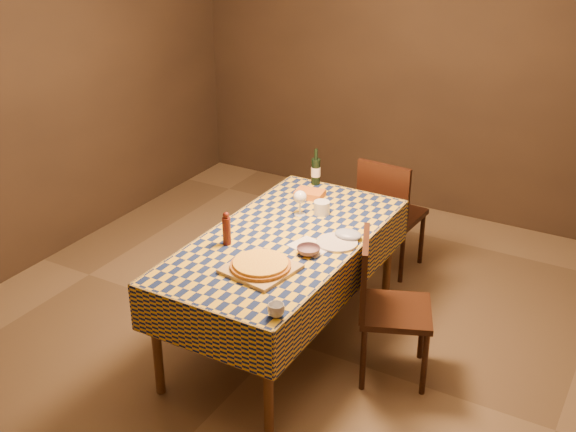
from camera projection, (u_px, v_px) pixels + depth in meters
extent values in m
plane|color=brown|center=(284.00, 340.00, 4.83)|extent=(5.00, 5.00, 0.00)
cube|color=#34271D|center=(429.00, 63.00, 6.21)|extent=(4.50, 0.10, 2.70)
cube|color=#34271D|center=(17.00, 97.00, 5.26)|extent=(0.10, 5.00, 2.70)
cylinder|color=brown|center=(156.00, 340.00, 4.19)|extent=(0.06, 0.06, 0.75)
cylinder|color=brown|center=(268.00, 381.00, 3.85)|extent=(0.06, 0.06, 0.75)
cylinder|color=brown|center=(295.00, 229.00, 5.49)|extent=(0.06, 0.06, 0.75)
cylinder|color=brown|center=(388.00, 253.00, 5.15)|extent=(0.06, 0.06, 0.75)
cube|color=brown|center=(284.00, 242.00, 4.51)|extent=(0.90, 1.80, 0.03)
cube|color=olive|center=(284.00, 239.00, 4.51)|extent=(0.92, 1.82, 0.02)
cube|color=olive|center=(199.00, 331.00, 3.85)|extent=(0.94, 0.01, 0.30)
cube|color=olive|center=(346.00, 206.00, 5.28)|extent=(0.94, 0.01, 0.30)
cube|color=olive|center=(223.00, 242.00, 4.77)|extent=(0.01, 1.84, 0.30)
cube|color=olive|center=(351.00, 277.00, 4.36)|extent=(0.01, 1.84, 0.30)
cube|color=tan|center=(261.00, 269.00, 4.12)|extent=(0.41, 0.41, 0.02)
cylinder|color=#A7601B|center=(261.00, 266.00, 4.12)|extent=(0.35, 0.35, 0.02)
cylinder|color=gold|center=(261.00, 263.00, 4.11)|extent=(0.32, 0.32, 0.02)
cylinder|color=#4A1711|center=(227.00, 231.00, 4.39)|extent=(0.06, 0.06, 0.18)
sphere|color=#4A1711|center=(226.00, 215.00, 4.34)|extent=(0.04, 0.04, 0.04)
imported|color=#684D58|center=(308.00, 251.00, 4.30)|extent=(0.18, 0.18, 0.04)
cylinder|color=white|center=(300.00, 215.00, 4.80)|extent=(0.09, 0.09, 0.01)
cylinder|color=white|center=(300.00, 209.00, 4.78)|extent=(0.01, 0.01, 0.08)
sphere|color=white|center=(300.00, 197.00, 4.75)|extent=(0.09, 0.09, 0.09)
ellipsoid|color=#450808|center=(300.00, 198.00, 4.75)|extent=(0.06, 0.06, 0.03)
cylinder|color=black|center=(316.00, 172.00, 5.24)|extent=(0.08, 0.08, 0.19)
cylinder|color=black|center=(316.00, 154.00, 5.18)|extent=(0.03, 0.03, 0.08)
cylinder|color=beige|center=(316.00, 172.00, 5.24)|extent=(0.08, 0.08, 0.07)
cylinder|color=silver|center=(322.00, 208.00, 4.80)|extent=(0.12, 0.12, 0.09)
cube|color=orange|center=(310.00, 194.00, 5.06)|extent=(0.21, 0.16, 0.05)
cylinder|color=silver|center=(337.00, 243.00, 4.43)|extent=(0.29, 0.29, 0.01)
imported|color=silver|center=(276.00, 310.00, 3.69)|extent=(0.09, 0.09, 0.07)
cube|color=silver|center=(311.00, 247.00, 4.39)|extent=(0.27, 0.23, 0.00)
ellipsoid|color=#97A6C2|center=(348.00, 234.00, 4.49)|extent=(0.21, 0.19, 0.05)
cube|color=black|center=(393.00, 215.00, 5.56)|extent=(0.45, 0.45, 0.04)
cube|color=black|center=(383.00, 194.00, 5.30)|extent=(0.42, 0.06, 0.46)
cylinder|color=black|center=(422.00, 239.00, 5.70)|extent=(0.04, 0.04, 0.43)
cylinder|color=black|center=(381.00, 228.00, 5.88)|extent=(0.04, 0.04, 0.43)
cylinder|color=black|center=(402.00, 257.00, 5.43)|extent=(0.04, 0.04, 0.43)
cylinder|color=black|center=(360.00, 245.00, 5.61)|extent=(0.04, 0.04, 0.43)
cube|color=black|center=(396.00, 311.00, 4.33)|extent=(0.55, 0.55, 0.04)
cube|color=black|center=(364.00, 273.00, 4.24)|extent=(0.19, 0.40, 0.46)
cylinder|color=black|center=(424.00, 364.00, 4.25)|extent=(0.04, 0.04, 0.43)
cylinder|color=black|center=(422.00, 329.00, 4.57)|extent=(0.04, 0.04, 0.43)
cylinder|color=black|center=(363.00, 359.00, 4.29)|extent=(0.04, 0.04, 0.43)
cylinder|color=black|center=(365.00, 325.00, 4.61)|extent=(0.04, 0.04, 0.43)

